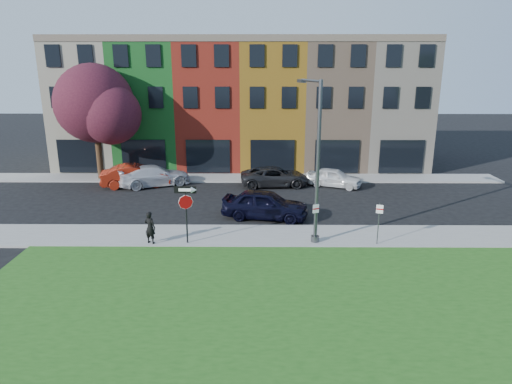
{
  "coord_description": "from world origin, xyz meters",
  "views": [
    {
      "loc": [
        -1.0,
        -18.63,
        8.6
      ],
      "look_at": [
        -1.18,
        4.0,
        2.1
      ],
      "focal_mm": 32.0,
      "sensor_mm": 36.0,
      "label": 1
    }
  ],
  "objects_px": {
    "man": "(150,227)",
    "street_lamp": "(316,163)",
    "stop_sign": "(186,203)",
    "sedan_near": "(265,204)"
  },
  "relations": [
    {
      "from": "sedan_near",
      "to": "street_lamp",
      "type": "bearing_deg",
      "value": -135.55
    },
    {
      "from": "street_lamp",
      "to": "sedan_near",
      "type": "bearing_deg",
      "value": 103.93
    },
    {
      "from": "stop_sign",
      "to": "sedan_near",
      "type": "distance_m",
      "value": 5.67
    },
    {
      "from": "stop_sign",
      "to": "man",
      "type": "bearing_deg",
      "value": -176.51
    },
    {
      "from": "man",
      "to": "sedan_near",
      "type": "distance_m",
      "value": 6.89
    },
    {
      "from": "man",
      "to": "street_lamp",
      "type": "distance_m",
      "value": 8.5
    },
    {
      "from": "stop_sign",
      "to": "man",
      "type": "relative_size",
      "value": 1.78
    },
    {
      "from": "sedan_near",
      "to": "street_lamp",
      "type": "height_order",
      "value": "street_lamp"
    },
    {
      "from": "stop_sign",
      "to": "sedan_near",
      "type": "bearing_deg",
      "value": 47.97
    },
    {
      "from": "man",
      "to": "sedan_near",
      "type": "height_order",
      "value": "man"
    }
  ]
}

